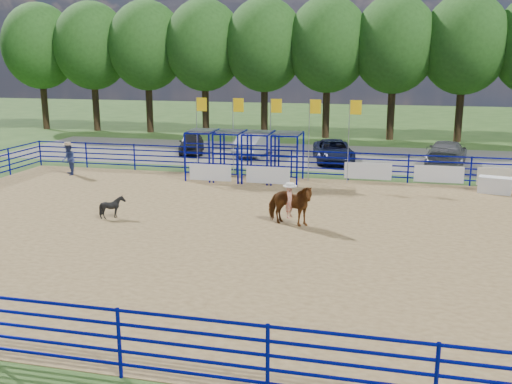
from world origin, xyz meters
The scene contains 14 objects.
ground centered at (0.00, 0.00, 0.00)m, with size 120.00×120.00×0.00m, color #3F6127.
arena_dirt centered at (0.00, 0.00, 0.01)m, with size 30.00×20.00×0.02m, color #9E814F.
gravel_strip centered at (0.00, 17.00, 0.01)m, with size 40.00×10.00×0.01m, color #68665D.
announcer_table centered at (9.93, 8.61, 0.41)m, with size 1.45×0.68×0.78m, color white.
horse_and_rider centered at (1.45, 1.22, 0.89)m, with size 2.06×1.26×2.26m.
calf centered at (-5.56, 0.59, 0.47)m, with size 0.73×0.82×0.90m, color black.
spectator_cowboy centered at (-11.85, 7.87, 0.91)m, with size 1.03×1.05×1.77m.
car_a centered at (-7.89, 16.48, 0.67)m, with size 1.57×3.89×1.33m, color black.
car_b centered at (-3.47, 16.52, 0.74)m, with size 1.55×4.44×1.46m, color gray.
car_c centered at (1.70, 15.26, 0.67)m, with size 2.20×4.78×1.33m, color #141933.
car_d centered at (8.31, 15.46, 0.76)m, with size 2.09×5.15×1.49m, color #545457.
perimeter_fence centered at (0.00, 0.00, 0.75)m, with size 30.10×20.10×1.50m.
chute_assembly centered at (-1.90, 8.84, 1.26)m, with size 19.32×2.41×4.20m.
treeline centered at (0.00, 26.00, 7.53)m, with size 56.40×6.40×11.24m.
Camera 1 is at (4.98, -19.37, 6.25)m, focal length 40.00 mm.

